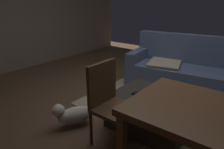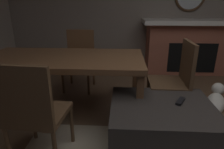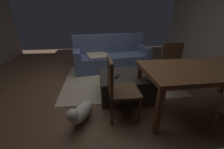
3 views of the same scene
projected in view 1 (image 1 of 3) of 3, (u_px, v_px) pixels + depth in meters
The scene contains 8 objects.
floor at pixel (140, 107), 3.22m from camera, with size 7.80×7.80×0.00m, color brown.
wall_left at pixel (18, 9), 4.65m from camera, with size 0.12×6.51×2.74m, color gray.
area_rug at pixel (174, 104), 3.28m from camera, with size 2.60×2.00×0.01m, color tan.
couch at pixel (188, 71), 3.82m from camera, with size 2.23×1.13×0.95m.
ottoman_coffee_table at pixel (152, 111), 2.66m from camera, with size 0.96×0.79×0.44m, color #2D2826.
tv_remote at pixel (138, 93), 2.64m from camera, with size 0.05×0.16×0.02m, color black.
dining_chair_west at pixel (110, 99), 2.30m from camera, with size 0.45×0.45×0.93m.
small_dog at pixel (73, 114), 2.67m from camera, with size 0.41×0.53×0.30m.
Camera 1 is at (1.44, -2.51, 1.56)m, focal length 33.36 mm.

